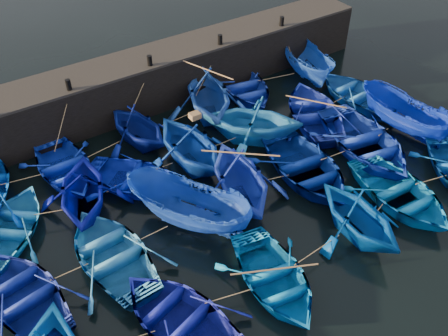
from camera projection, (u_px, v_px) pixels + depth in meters
ground at (269, 226)px, 19.43m from camera, size 120.00×120.00×0.00m
quay_wall at (145, 82)px, 25.29m from camera, size 26.00×2.50×2.50m
quay_top at (142, 59)px, 24.44m from camera, size 26.00×2.50×0.12m
bollard_1 at (68, 85)px, 21.98m from camera, size 0.24×0.24×0.50m
bollard_2 at (150, 61)px, 23.66m from camera, size 0.24×0.24×0.50m
bollard_3 at (220, 40)px, 25.35m from camera, size 0.24×0.24×0.50m
bollard_4 at (282, 21)px, 27.03m from camera, size 0.24×0.24×0.50m
boat_1 at (64, 168)px, 21.37m from camera, size 3.29×4.58×0.95m
boat_2 at (137, 126)px, 22.75m from camera, size 4.03×4.46×2.05m
boat_3 at (208, 94)px, 24.35m from camera, size 5.72×6.11×2.59m
boat_4 at (244, 87)px, 26.39m from camera, size 4.31×5.39×1.00m
boat_5 at (307, 63)px, 27.46m from camera, size 3.04×5.16×1.88m
boat_6 at (11, 226)px, 18.82m from camera, size 5.11×5.28×0.89m
boat_7 at (83, 190)px, 19.34m from camera, size 5.04×5.36×2.25m
boat_8 at (136, 179)px, 20.84m from camera, size 5.33×5.55×0.94m
boat_9 at (190, 144)px, 21.44m from camera, size 4.07×4.70×2.43m
boat_10 at (253, 119)px, 22.84m from camera, size 6.08×6.03×2.42m
boat_11 at (314, 111)px, 24.54m from camera, size 5.48×6.22×1.07m
boat_12 at (357, 93)px, 25.94m from camera, size 3.74×4.99×0.99m
boat_13 at (24, 294)px, 16.45m from camera, size 4.05×5.13×0.96m
boat_14 at (112, 253)px, 17.73m from camera, size 3.76×5.08×1.02m
boat_15 at (188, 209)px, 18.77m from camera, size 4.43×5.31×1.97m
boat_16 at (240, 178)px, 19.75m from camera, size 5.05×5.50×2.44m
boat_17 at (305, 167)px, 21.27m from camera, size 4.53×5.85×1.12m
boat_18 at (365, 142)px, 22.57m from camera, size 4.98×6.30×1.18m
boat_19 at (403, 116)px, 23.56m from camera, size 2.52×5.01×1.86m
boat_21 at (181, 318)px, 15.75m from camera, size 4.62×5.53×0.99m
boat_22 at (274, 278)px, 16.96m from camera, size 3.88×4.92×0.93m
boat_23 at (359, 216)px, 18.37m from camera, size 3.68×4.21×2.13m
boat_24 at (400, 193)px, 20.10m from camera, size 3.84×5.16×1.03m
wooden_crate at (195, 116)px, 20.70m from camera, size 0.44×0.36×0.25m
mooring_ropes at (201, 143)px, 22.03m from camera, size 17.72×11.94×2.10m
loose_oars at (260, 138)px, 20.81m from camera, size 10.10×12.13×1.72m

